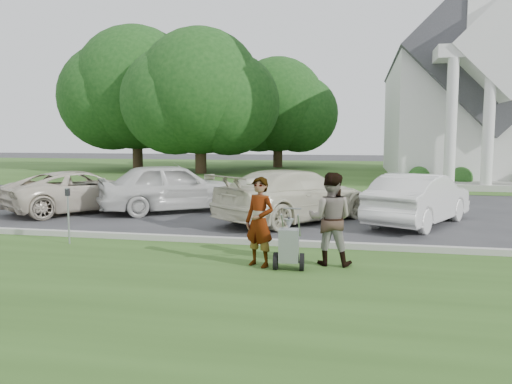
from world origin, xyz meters
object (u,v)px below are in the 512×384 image
(tree_far, at_px, (136,94))
(car_c, at_px, (295,195))
(church, at_px, (467,81))
(person_left, at_px, (260,223))
(striping_cart, at_px, (289,246))
(parking_meter_near, at_px, (68,209))
(tree_left, at_px, (200,97))
(car_a, at_px, (82,191))
(tree_back, at_px, (278,109))
(car_d, at_px, (419,199))
(car_b, at_px, (172,187))
(person_right, at_px, (330,220))

(tree_far, height_order, car_c, tree_far)
(church, relative_size, person_left, 14.17)
(striping_cart, relative_size, parking_meter_near, 0.87)
(tree_left, relative_size, car_a, 2.19)
(parking_meter_near, bearing_deg, church, 60.97)
(tree_back, distance_m, car_d, 27.41)
(tree_left, bearing_deg, church, 3.79)
(tree_back, xyz_separation_m, parking_meter_near, (0.05, -30.23, -3.90))
(car_b, bearing_deg, tree_left, -20.25)
(tree_far, xyz_separation_m, car_a, (7.52, -20.45, -5.02))
(car_d, bearing_deg, car_b, 20.34)
(tree_far, xyz_separation_m, parking_meter_near, (10.05, -25.23, -4.87))
(car_d, bearing_deg, person_right, 93.68)
(tree_back, distance_m, car_c, 26.71)
(person_right, bearing_deg, car_c, -71.65)
(striping_cart, relative_size, person_left, 0.67)
(striping_cart, xyz_separation_m, car_d, (2.91, 5.59, 0.27))
(church, distance_m, car_d, 20.24)
(parking_meter_near, bearing_deg, tree_back, 90.10)
(car_a, bearing_deg, person_left, 175.19)
(church, relative_size, car_d, 5.50)
(church, distance_m, car_c, 21.46)
(tree_left, bearing_deg, striping_cart, -68.33)
(person_left, distance_m, car_d, 6.48)
(tree_far, relative_size, car_d, 2.65)
(tree_left, relative_size, person_left, 6.25)
(tree_left, xyz_separation_m, car_c, (8.74, -17.99, -4.35))
(person_left, height_order, car_a, person_left)
(tree_far, xyz_separation_m, car_d, (18.22, -20.84, -4.97))
(striping_cart, bearing_deg, church, 69.13)
(car_c, relative_size, car_d, 1.20)
(car_d, bearing_deg, person_left, 84.50)
(tree_left, relative_size, tree_far, 0.91)
(tree_far, bearing_deg, person_right, -58.24)
(church, relative_size, person_right, 13.55)
(tree_back, bearing_deg, car_a, -95.56)
(person_right, bearing_deg, person_left, 20.77)
(tree_left, relative_size, striping_cart, 9.31)
(tree_left, distance_m, striping_cart, 25.64)
(church, relative_size, car_b, 5.04)
(tree_left, distance_m, person_right, 25.35)
(tree_back, xyz_separation_m, car_b, (0.52, -24.93, -3.91))
(car_a, bearing_deg, car_b, -135.91)
(car_a, bearing_deg, car_d, -147.84)
(person_right, distance_m, car_a, 10.11)
(tree_left, distance_m, car_d, 22.06)
(tree_left, relative_size, person_right, 5.98)
(person_right, xyz_separation_m, parking_meter_near, (-5.98, 0.67, -0.06))
(church, bearing_deg, person_right, -106.21)
(car_b, bearing_deg, tree_back, -34.01)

